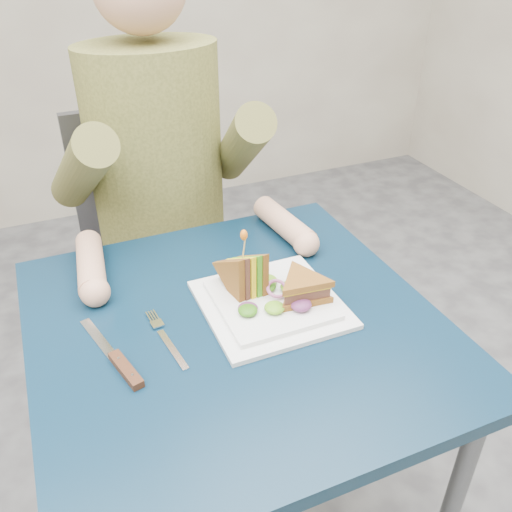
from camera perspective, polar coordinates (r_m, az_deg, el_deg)
name	(u,v)px	position (r m, az deg, el deg)	size (l,w,h in m)	color
table	(237,353)	(1.08, -2.04, -10.13)	(0.75, 0.75, 0.73)	black
chair	(159,243)	(1.65, -10.17, 1.34)	(0.42, 0.40, 0.93)	#47474C
diner	(156,136)	(1.39, -10.50, 12.35)	(0.54, 0.59, 0.74)	brown
plate	(271,303)	(1.06, 1.56, -4.92)	(0.26, 0.26, 0.02)	white
sandwich_flat	(303,288)	(1.04, 4.92, -3.38)	(0.13, 0.13, 0.05)	brown
sandwich_upright	(244,276)	(1.06, -1.23, -2.09)	(0.09, 0.14, 0.14)	brown
fork	(167,340)	(1.00, -9.36, -8.73)	(0.03, 0.18, 0.01)	silver
knife	(121,363)	(0.96, -14.07, -10.92)	(0.08, 0.22, 0.02)	silver
toothpick	(244,248)	(1.02, -1.27, 0.87)	(0.00, 0.00, 0.06)	tan
toothpick_frill	(244,235)	(1.01, -1.29, 2.22)	(0.01, 0.01, 0.02)	orange
lettuce_spill	(271,290)	(1.06, 1.60, -3.65)	(0.15, 0.13, 0.02)	#337A14
onion_ring	(277,289)	(1.05, 2.21, -3.45)	(0.04, 0.04, 0.01)	#9E4C7A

